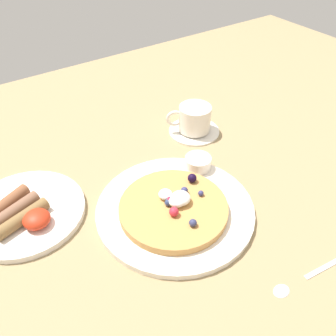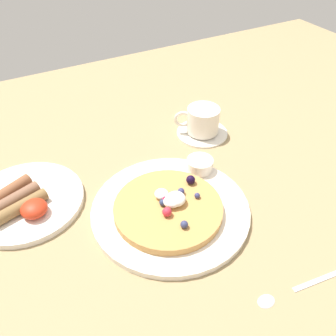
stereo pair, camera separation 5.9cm
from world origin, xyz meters
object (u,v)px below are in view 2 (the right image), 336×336
breakfast_plate (25,201)px  syrup_ramekin (200,164)px  coffee_cup (202,120)px  pancake_plate (170,210)px  coffee_saucer (202,132)px  teaspoon (288,292)px

breakfast_plate → syrup_ramekin: bearing=-14.1°
coffee_cup → pancake_plate: bearing=-135.0°
coffee_saucer → coffee_cup: coffee_cup is taller
pancake_plate → syrup_ramekin: size_ratio=5.38×
pancake_plate → coffee_cup: (0.19, 0.19, 0.03)m
syrup_ramekin → coffee_cup: size_ratio=0.54×
breakfast_plate → teaspoon: breakfast_plate is taller
pancake_plate → teaspoon: 0.25m
breakfast_plate → coffee_cup: 0.43m
pancake_plate → syrup_ramekin: bearing=32.4°
breakfast_plate → teaspoon: (0.32, -0.39, -0.00)m
syrup_ramekin → coffee_saucer: size_ratio=0.45×
breakfast_plate → coffee_cup: size_ratio=2.19×
syrup_ramekin → breakfast_plate: size_ratio=0.25×
syrup_ramekin → teaspoon: size_ratio=0.34×
breakfast_plate → coffee_cup: bearing=5.1°
teaspoon → pancake_plate: bearing=108.3°
syrup_ramekin → coffee_saucer: (0.09, 0.12, -0.02)m
syrup_ramekin → teaspoon: 0.31m
syrup_ramekin → breakfast_plate: (-0.35, 0.09, -0.02)m
breakfast_plate → coffee_saucer: (0.43, 0.04, -0.00)m
coffee_cup → syrup_ramekin: bearing=-124.3°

